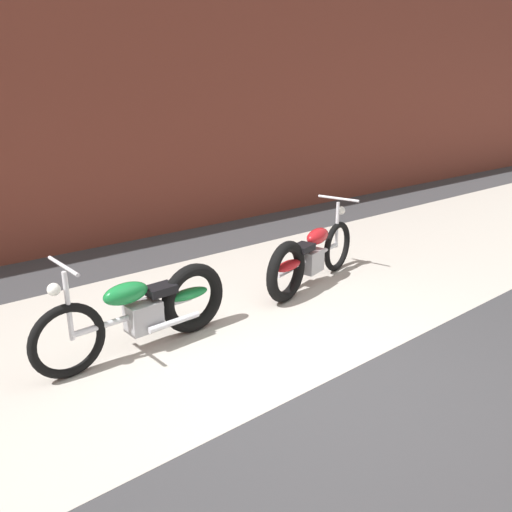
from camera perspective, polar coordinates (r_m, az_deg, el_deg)
name	(u,v)px	position (r m, az deg, el deg)	size (l,w,h in m)	color
ground_plane	(321,385)	(4.49, 7.27, -14.09)	(80.00, 80.00, 0.00)	#38383A
sidewalk_slab	(206,316)	(5.67, -5.63, -6.71)	(36.00, 3.50, 0.01)	#B2ADA3
brick_building_wall	(63,47)	(8.27, -20.70, 20.95)	(36.00, 0.50, 5.85)	brown
motorcycle_green	(150,309)	(4.97, -11.70, -5.78)	(2.01, 0.58, 1.03)	black
motorcycle_red	(307,258)	(6.31, 5.76, -0.21)	(1.96, 0.78, 1.03)	black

